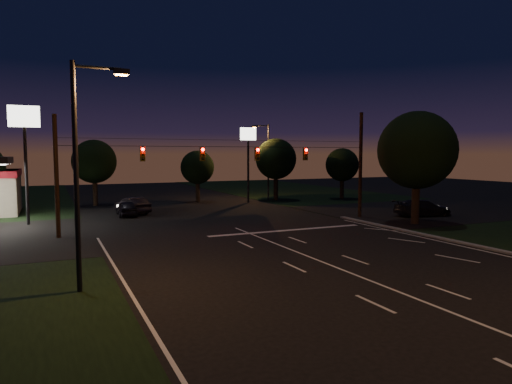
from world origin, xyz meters
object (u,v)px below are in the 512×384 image
car_oncoming_a (127,208)px  car_cross (423,208)px  tree_right_near (416,151)px  car_oncoming_b (132,205)px  utility_pole_right (359,217)px

car_oncoming_a → car_cross: size_ratio=0.77×
tree_right_near → car_oncoming_b: tree_right_near is taller
utility_pole_right → tree_right_near: 7.61m
tree_right_near → car_cross: size_ratio=1.71×
utility_pole_right → tree_right_near: bearing=-72.5°
tree_right_near → car_oncoming_b: size_ratio=1.96×
car_oncoming_a → tree_right_near: bearing=147.5°
car_oncoming_a → car_oncoming_b: size_ratio=0.88×
utility_pole_right → car_cross: size_ratio=1.76×
utility_pole_right → car_oncoming_b: size_ratio=2.01×
car_oncoming_a → car_cross: bearing=157.6°
utility_pole_right → car_oncoming_a: 20.41m
car_oncoming_b → car_oncoming_a: bearing=48.2°
tree_right_near → car_oncoming_a: size_ratio=2.22×
tree_right_near → car_cross: tree_right_near is taller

